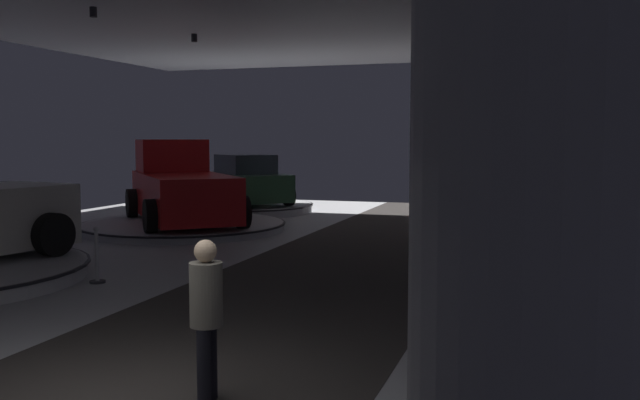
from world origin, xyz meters
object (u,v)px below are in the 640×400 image
(brand_sign_pylon, at_px, (601,170))
(pickup_truck_far_left, at_px, (181,188))
(column_right, at_px, (562,92))
(visitor_walking_far, at_px, (206,310))
(display_platform_deep_left, at_px, (244,207))
(display_platform_far_left, at_px, (184,226))
(display_car_far_right, at_px, (628,206))
(display_platform_far_right, at_px, (625,246))
(display_car_deep_left, at_px, (244,182))

(brand_sign_pylon, xyz_separation_m, pickup_truck_far_left, (-10.20, 10.70, -1.12))
(column_right, xyz_separation_m, visitor_walking_far, (-3.11, 2.71, -1.84))
(display_platform_deep_left, bearing_deg, visitor_walking_far, -67.06)
(display_platform_far_left, xyz_separation_m, pickup_truck_far_left, (-0.21, 0.25, 1.03))
(display_platform_far_left, relative_size, display_car_far_right, 1.33)
(brand_sign_pylon, xyz_separation_m, display_platform_far_left, (-9.99, 10.46, -2.15))
(display_platform_deep_left, xyz_separation_m, pickup_truck_far_left, (0.17, -4.70, 0.99))
(display_platform_far_left, bearing_deg, column_right, -55.46)
(column_right, distance_m, pickup_truck_far_left, 17.27)
(column_right, distance_m, display_platform_deep_left, 21.47)
(display_platform_far_left, xyz_separation_m, display_car_far_right, (11.31, -0.54, 0.94))
(display_platform_far_right, relative_size, visitor_walking_far, 3.65)
(display_platform_far_right, xyz_separation_m, visitor_walking_far, (-4.84, -10.67, 0.74))
(column_right, bearing_deg, display_car_deep_left, 117.79)
(display_car_far_right, bearing_deg, display_car_deep_left, 154.86)
(display_platform_far_right, bearing_deg, brand_sign_pylon, -97.44)
(column_right, relative_size, display_car_deep_left, 1.27)
(display_platform_far_right, bearing_deg, display_platform_deep_left, 154.87)
(pickup_truck_far_left, bearing_deg, display_car_far_right, -3.93)
(display_platform_far_left, relative_size, display_platform_far_right, 0.98)
(display_platform_deep_left, relative_size, pickup_truck_far_left, 0.89)
(pickup_truck_far_left, bearing_deg, display_platform_deep_left, 92.11)
(display_platform_deep_left, xyz_separation_m, display_car_deep_left, (0.02, -0.02, 0.89))
(display_platform_far_left, relative_size, visitor_walking_far, 3.57)
(brand_sign_pylon, relative_size, display_platform_deep_left, 0.92)
(visitor_walking_far, bearing_deg, display_car_deep_left, 112.90)
(display_platform_deep_left, distance_m, display_car_deep_left, 0.89)
(brand_sign_pylon, height_order, display_car_far_right, brand_sign_pylon)
(column_right, height_order, display_car_deep_left, column_right)
(column_right, relative_size, display_car_far_right, 1.29)
(display_car_deep_left, xyz_separation_m, visitor_walking_far, (6.81, -16.12, -0.15))
(visitor_walking_far, bearing_deg, pickup_truck_far_left, 120.21)
(pickup_truck_far_left, distance_m, visitor_walking_far, 13.24)
(display_platform_far_left, bearing_deg, display_car_far_right, -2.76)
(pickup_truck_far_left, distance_m, display_car_far_right, 11.55)
(display_platform_far_right, bearing_deg, display_car_far_right, -45.81)
(display_platform_deep_left, relative_size, display_car_far_right, 1.13)
(display_platform_deep_left, height_order, display_car_deep_left, display_car_deep_left)
(display_platform_far_left, relative_size, pickup_truck_far_left, 1.05)
(column_right, relative_size, pickup_truck_far_left, 1.02)
(pickup_truck_far_left, height_order, display_platform_far_right, pickup_truck_far_left)
(column_right, bearing_deg, pickup_truck_far_left, 124.64)
(column_right, xyz_separation_m, pickup_truck_far_left, (-9.77, 14.15, -1.59))
(display_platform_deep_left, distance_m, visitor_walking_far, 17.55)
(brand_sign_pylon, bearing_deg, visitor_walking_far, -168.21)
(pickup_truck_far_left, relative_size, display_car_far_right, 1.27)
(display_car_deep_left, relative_size, display_platform_far_right, 0.75)
(brand_sign_pylon, bearing_deg, display_platform_deep_left, 123.95)
(display_platform_deep_left, relative_size, display_car_deep_left, 1.11)
(brand_sign_pylon, relative_size, display_platform_far_left, 0.78)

